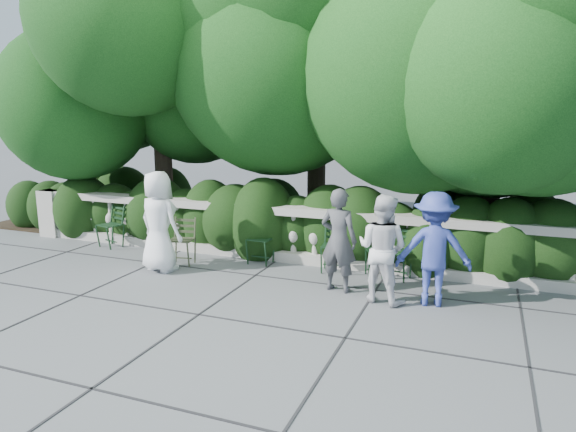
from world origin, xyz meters
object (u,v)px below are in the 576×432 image
(person_older_blue, at_px, (434,249))
(person_woman_grey, at_px, (339,240))
(chair_b, at_px, (257,266))
(chair_weathered, at_px, (179,267))
(chair_c, at_px, (332,274))
(chair_f, at_px, (380,279))
(person_businessman, at_px, (159,222))
(person_casual_man, at_px, (382,249))
(chair_a, at_px, (105,248))
(chair_e, at_px, (393,281))

(person_older_blue, bearing_deg, person_woman_grey, -11.96)
(chair_b, xyz_separation_m, chair_weathered, (-1.23, -0.56, 0.00))
(chair_c, distance_m, chair_f, 0.79)
(person_businessman, xyz_separation_m, person_woman_grey, (3.08, 0.12, -0.07))
(chair_weathered, bearing_deg, person_casual_man, -16.80)
(chair_a, distance_m, chair_c, 4.66)
(person_older_blue, bearing_deg, chair_c, -34.16)
(chair_a, xyz_separation_m, chair_e, (5.67, 0.04, 0.00))
(chair_c, distance_m, person_casual_man, 1.55)
(chair_b, distance_m, chair_weathered, 1.35)
(chair_e, distance_m, chair_f, 0.21)
(chair_b, distance_m, person_woman_grey, 1.98)
(person_woman_grey, relative_size, person_casual_man, 1.02)
(person_casual_man, xyz_separation_m, person_older_blue, (0.69, 0.12, 0.03))
(chair_e, bearing_deg, chair_f, -170.57)
(chair_weathered, distance_m, person_casual_man, 3.69)
(chair_b, bearing_deg, person_businessman, -147.51)
(chair_c, xyz_separation_m, chair_f, (0.79, 0.03, 0.00))
(chair_c, height_order, person_older_blue, person_older_blue)
(chair_b, distance_m, person_casual_man, 2.64)
(chair_e, bearing_deg, person_woman_grey, -122.18)
(chair_e, bearing_deg, person_businessman, -155.86)
(person_businessman, distance_m, person_older_blue, 4.45)
(chair_f, distance_m, person_casual_man, 1.23)
(chair_f, height_order, person_casual_man, person_casual_man)
(chair_c, height_order, chair_weathered, same)
(chair_b, relative_size, chair_e, 1.00)
(person_businessman, relative_size, person_woman_grey, 1.09)
(chair_b, distance_m, chair_f, 2.16)
(chair_b, height_order, chair_c, same)
(chair_e, bearing_deg, person_casual_man, -79.62)
(chair_c, relative_size, chair_e, 1.00)
(chair_a, height_order, person_businessman, person_businessman)
(chair_c, bearing_deg, person_businessman, -169.28)
(chair_b, xyz_separation_m, person_woman_grey, (1.67, -0.72, 0.78))
(chair_f, bearing_deg, person_older_blue, -65.28)
(chair_weathered, height_order, person_older_blue, person_older_blue)
(chair_b, xyz_separation_m, person_businessman, (-1.41, -0.84, 0.85))
(person_businessman, bearing_deg, person_older_blue, -165.37)
(chair_c, relative_size, chair_weathered, 1.00)
(person_woman_grey, height_order, person_older_blue, person_older_blue)
(chair_b, relative_size, chair_f, 1.00)
(chair_e, distance_m, chair_weathered, 3.65)
(chair_c, relative_size, chair_f, 1.00)
(person_woman_grey, bearing_deg, chair_a, 0.79)
(chair_f, height_order, person_businessman, person_businessman)
(person_older_blue, bearing_deg, person_businessman, -8.32)
(chair_weathered, bearing_deg, chair_f, -1.29)
(chair_weathered, xyz_separation_m, person_older_blue, (4.28, -0.24, 0.79))
(chair_a, bearing_deg, chair_e, 16.04)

